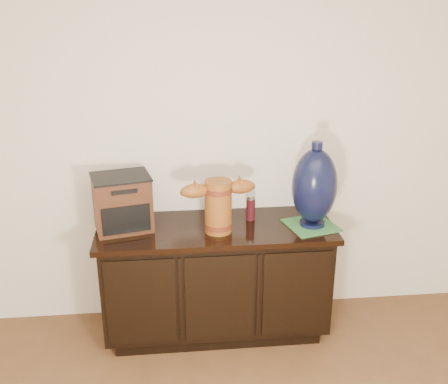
{
  "coord_description": "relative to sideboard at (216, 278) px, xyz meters",
  "views": [
    {
      "loc": [
        -0.25,
        -0.71,
        2.11
      ],
      "look_at": [
        0.05,
        2.18,
        1.0
      ],
      "focal_mm": 42.0,
      "sensor_mm": 36.0,
      "label": 1
    }
  ],
  "objects": [
    {
      "name": "tv_radio",
      "position": [
        -0.56,
        0.03,
        0.54
      ],
      "size": [
        0.39,
        0.34,
        0.34
      ],
      "rotation": [
        0.0,
        0.0,
        0.23
      ],
      "color": "#442111",
      "rests_on": "sideboard"
    },
    {
      "name": "terracotta_vessel",
      "position": [
        0.01,
        -0.07,
        0.55
      ],
      "size": [
        0.46,
        0.19,
        0.32
      ],
      "rotation": [
        0.0,
        0.0,
        0.16
      ],
      "color": "#96531B",
      "rests_on": "sideboard"
    },
    {
      "name": "green_mat",
      "position": [
        0.59,
        -0.05,
        0.37
      ],
      "size": [
        0.35,
        0.35,
        0.01
      ],
      "primitive_type": "cube",
      "rotation": [
        0.0,
        0.0,
        0.25
      ],
      "color": "#337138",
      "rests_on": "sideboard"
    },
    {
      "name": "sideboard",
      "position": [
        0.0,
        0.0,
        0.0
      ],
      "size": [
        1.46,
        0.56,
        0.75
      ],
      "color": "black",
      "rests_on": "ground"
    },
    {
      "name": "lamp_base",
      "position": [
        0.59,
        -0.05,
        0.63
      ],
      "size": [
        0.33,
        0.33,
        0.53
      ],
      "rotation": [
        0.0,
        0.0,
        0.25
      ],
      "color": "black",
      "rests_on": "green_mat"
    },
    {
      "name": "spray_can",
      "position": [
        0.23,
        0.08,
        0.45
      ],
      "size": [
        0.06,
        0.06,
        0.16
      ],
      "color": "#5B0F1A",
      "rests_on": "sideboard"
    }
  ]
}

